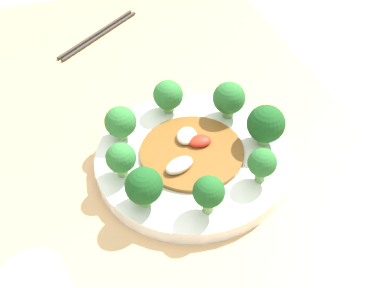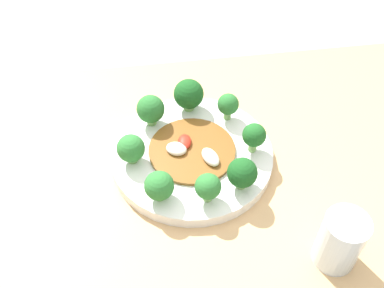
{
  "view_description": "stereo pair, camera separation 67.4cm",
  "coord_description": "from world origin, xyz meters",
  "px_view_note": "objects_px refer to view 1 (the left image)",
  "views": [
    {
      "loc": [
        -0.5,
        0.11,
        1.24
      ],
      "look_at": [
        -0.04,
        -0.03,
        0.77
      ],
      "focal_mm": 42.0,
      "sensor_mm": 36.0,
      "label": 1
    },
    {
      "loc": [
        0.04,
        0.5,
        1.37
      ],
      "look_at": [
        -0.04,
        -0.03,
        0.77
      ],
      "focal_mm": 42.0,
      "sensor_mm": 36.0,
      "label": 2
    }
  ],
  "objects_px": {
    "broccoli_southwest": "(262,163)",
    "stirfry_center": "(191,151)",
    "broccoli_west": "(209,193)",
    "broccoli_east": "(168,95)",
    "broccoli_southeast": "(229,98)",
    "broccoli_northwest": "(144,186)",
    "broccoli_north": "(121,158)",
    "broccoli_south": "(266,124)",
    "plate": "(192,159)",
    "chopsticks": "(99,34)",
    "broccoli_northeast": "(121,122)"
  },
  "relations": [
    {
      "from": "broccoli_southwest",
      "to": "stirfry_center",
      "type": "bearing_deg",
      "value": 44.01
    },
    {
      "from": "broccoli_west",
      "to": "broccoli_southwest",
      "type": "height_order",
      "value": "broccoli_west"
    },
    {
      "from": "broccoli_east",
      "to": "broccoli_southeast",
      "type": "distance_m",
      "value": 0.1
    },
    {
      "from": "broccoli_northwest",
      "to": "broccoli_north",
      "type": "bearing_deg",
      "value": 17.19
    },
    {
      "from": "broccoli_north",
      "to": "broccoli_southwest",
      "type": "height_order",
      "value": "same"
    },
    {
      "from": "broccoli_north",
      "to": "broccoli_south",
      "type": "distance_m",
      "value": 0.22
    },
    {
      "from": "plate",
      "to": "chopsticks",
      "type": "relative_size",
      "value": 1.54
    },
    {
      "from": "broccoli_north",
      "to": "chopsticks",
      "type": "bearing_deg",
      "value": -4.14
    },
    {
      "from": "plate",
      "to": "broccoli_north",
      "type": "relative_size",
      "value": 5.25
    },
    {
      "from": "broccoli_northeast",
      "to": "broccoli_southeast",
      "type": "bearing_deg",
      "value": -90.42
    },
    {
      "from": "broccoli_northeast",
      "to": "chopsticks",
      "type": "distance_m",
      "value": 0.36
    },
    {
      "from": "broccoli_north",
      "to": "broccoli_southwest",
      "type": "distance_m",
      "value": 0.2
    },
    {
      "from": "plate",
      "to": "broccoli_southwest",
      "type": "bearing_deg",
      "value": -136.54
    },
    {
      "from": "chopsticks",
      "to": "broccoli_northwest",
      "type": "bearing_deg",
      "value": 178.53
    },
    {
      "from": "broccoli_east",
      "to": "broccoli_north",
      "type": "distance_m",
      "value": 0.16
    },
    {
      "from": "plate",
      "to": "broccoli_northeast",
      "type": "height_order",
      "value": "broccoli_northeast"
    },
    {
      "from": "broccoli_west",
      "to": "broccoli_east",
      "type": "bearing_deg",
      "value": -1.49
    },
    {
      "from": "broccoli_northeast",
      "to": "chopsticks",
      "type": "bearing_deg",
      "value": -2.72
    },
    {
      "from": "broccoli_west",
      "to": "broccoli_southeast",
      "type": "relative_size",
      "value": 0.95
    },
    {
      "from": "plate",
      "to": "broccoli_west",
      "type": "bearing_deg",
      "value": 173.68
    },
    {
      "from": "broccoli_east",
      "to": "broccoli_north",
      "type": "xyz_separation_m",
      "value": [
        -0.12,
        0.1,
        0.0
      ]
    },
    {
      "from": "broccoli_southwest",
      "to": "plate",
      "type": "bearing_deg",
      "value": 43.46
    },
    {
      "from": "broccoli_north",
      "to": "broccoli_southeast",
      "type": "bearing_deg",
      "value": -68.28
    },
    {
      "from": "broccoli_west",
      "to": "broccoli_northeast",
      "type": "xyz_separation_m",
      "value": [
        0.18,
        0.08,
        -0.01
      ]
    },
    {
      "from": "broccoli_north",
      "to": "broccoli_northwest",
      "type": "distance_m",
      "value": 0.06
    },
    {
      "from": "broccoli_south",
      "to": "broccoli_north",
      "type": "bearing_deg",
      "value": 89.98
    },
    {
      "from": "broccoli_northwest",
      "to": "plate",
      "type": "bearing_deg",
      "value": -51.6
    },
    {
      "from": "broccoli_north",
      "to": "broccoli_southwest",
      "type": "xyz_separation_m",
      "value": [
        -0.07,
        -0.18,
        0.0
      ]
    },
    {
      "from": "broccoli_west",
      "to": "broccoli_southeast",
      "type": "distance_m",
      "value": 0.2
    },
    {
      "from": "plate",
      "to": "broccoli_east",
      "type": "height_order",
      "value": "broccoli_east"
    },
    {
      "from": "chopsticks",
      "to": "broccoli_south",
      "type": "bearing_deg",
      "value": -156.29
    },
    {
      "from": "broccoli_north",
      "to": "broccoli_northeast",
      "type": "relative_size",
      "value": 0.99
    },
    {
      "from": "broccoli_south",
      "to": "broccoli_southwest",
      "type": "bearing_deg",
      "value": 151.99
    },
    {
      "from": "broccoli_northwest",
      "to": "broccoli_southwest",
      "type": "distance_m",
      "value": 0.17
    },
    {
      "from": "broccoli_east",
      "to": "broccoli_northeast",
      "type": "bearing_deg",
      "value": 115.13
    },
    {
      "from": "broccoli_southwest",
      "to": "broccoli_west",
      "type": "bearing_deg",
      "value": 108.02
    },
    {
      "from": "plate",
      "to": "broccoli_southeast",
      "type": "xyz_separation_m",
      "value": [
        0.07,
        -0.08,
        0.05
      ]
    },
    {
      "from": "broccoli_northeast",
      "to": "chopsticks",
      "type": "height_order",
      "value": "broccoli_northeast"
    },
    {
      "from": "broccoli_east",
      "to": "stirfry_center",
      "type": "distance_m",
      "value": 0.11
    },
    {
      "from": "broccoli_north",
      "to": "stirfry_center",
      "type": "relative_size",
      "value": 0.36
    },
    {
      "from": "stirfry_center",
      "to": "broccoli_southeast",
      "type": "bearing_deg",
      "value": -52.36
    },
    {
      "from": "broccoli_northeast",
      "to": "broccoli_southwest",
      "type": "xyz_separation_m",
      "value": [
        -0.15,
        -0.17,
        0.0
      ]
    },
    {
      "from": "broccoli_north",
      "to": "broccoli_southeast",
      "type": "relative_size",
      "value": 0.88
    },
    {
      "from": "broccoli_east",
      "to": "chopsticks",
      "type": "distance_m",
      "value": 0.33
    },
    {
      "from": "broccoli_north",
      "to": "stirfry_center",
      "type": "height_order",
      "value": "broccoli_north"
    },
    {
      "from": "plate",
      "to": "broccoli_northeast",
      "type": "bearing_deg",
      "value": 54.16
    },
    {
      "from": "broccoli_east",
      "to": "broccoli_northeast",
      "type": "distance_m",
      "value": 0.1
    },
    {
      "from": "broccoli_south",
      "to": "chopsticks",
      "type": "relative_size",
      "value": 0.35
    },
    {
      "from": "broccoli_east",
      "to": "broccoli_southwest",
      "type": "relative_size",
      "value": 1.02
    },
    {
      "from": "broccoli_southeast",
      "to": "stirfry_center",
      "type": "distance_m",
      "value": 0.11
    }
  ]
}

